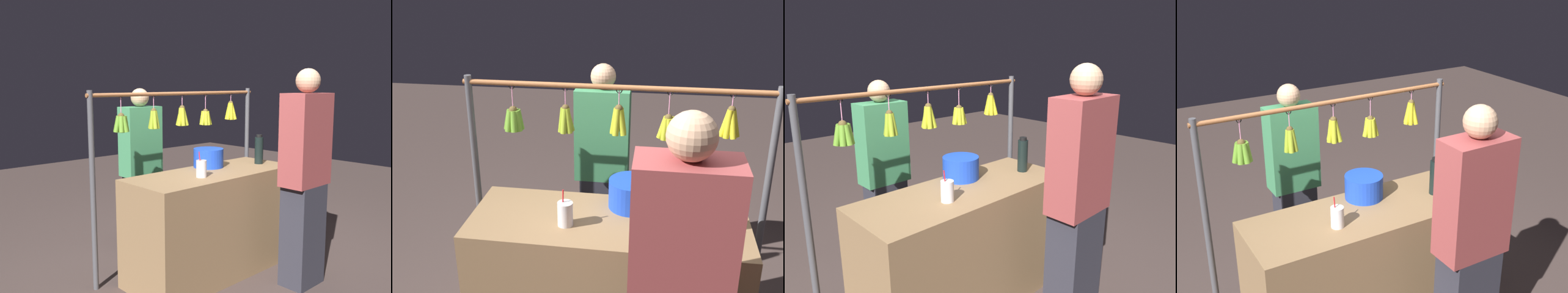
# 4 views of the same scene
# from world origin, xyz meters

# --- Properties ---
(market_counter) EXTENTS (1.57, 0.61, 0.90)m
(market_counter) POSITION_xyz_m (0.00, 0.00, 0.45)
(market_counter) COLOR olive
(market_counter) RESTS_ON ground
(display_rack) EXTENTS (1.91, 0.14, 1.60)m
(display_rack) POSITION_xyz_m (0.01, -0.41, 1.15)
(display_rack) COLOR #4C4C51
(display_rack) RESTS_ON ground
(water_bottle) EXTENTS (0.08, 0.08, 0.28)m
(water_bottle) POSITION_xyz_m (-0.58, 0.03, 1.03)
(water_bottle) COLOR black
(water_bottle) RESTS_ON market_counter
(blue_bucket) EXTENTS (0.27, 0.27, 0.17)m
(blue_bucket) POSITION_xyz_m (-0.12, -0.17, 0.98)
(blue_bucket) COLOR blue
(blue_bucket) RESTS_ON market_counter
(drink_cup) EXTENTS (0.09, 0.09, 0.21)m
(drink_cup) POSITION_xyz_m (0.23, 0.09, 0.97)
(drink_cup) COLOR silver
(drink_cup) RESTS_ON market_counter
(vendor_person) EXTENTS (0.38, 0.21, 1.60)m
(vendor_person) POSITION_xyz_m (0.14, -0.85, 0.79)
(vendor_person) COLOR #2D2D38
(vendor_person) RESTS_ON ground
(customer_person) EXTENTS (0.42, 0.23, 1.77)m
(customer_person) POSITION_xyz_m (-0.37, 0.67, 0.87)
(customer_person) COLOR #2D2D38
(customer_person) RESTS_ON ground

